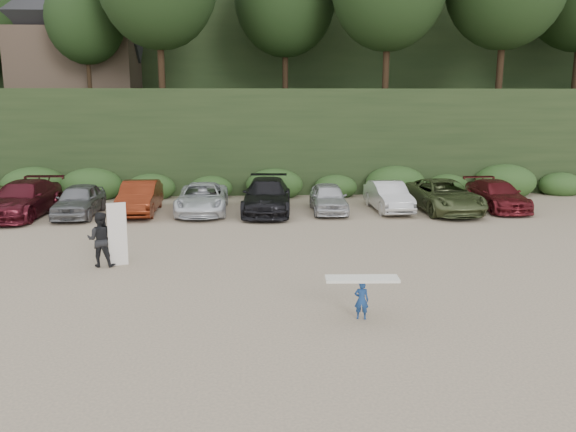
{
  "coord_description": "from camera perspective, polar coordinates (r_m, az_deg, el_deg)",
  "views": [
    {
      "loc": [
        0.25,
        -16.76,
        5.45
      ],
      "look_at": [
        1.29,
        3.0,
        1.3
      ],
      "focal_mm": 35.0,
      "sensor_mm": 36.0,
      "label": 1
    }
  ],
  "objects": [
    {
      "name": "child_surfer",
      "position": [
        14.25,
        7.5,
        -7.54
      ],
      "size": [
        1.84,
        0.58,
        1.09
      ],
      "color": "navy",
      "rests_on": "ground"
    },
    {
      "name": "adult_surfer",
      "position": [
        19.43,
        -18.35,
        -2.23
      ],
      "size": [
        1.35,
        0.71,
        2.15
      ],
      "color": "black",
      "rests_on": "ground"
    },
    {
      "name": "ground",
      "position": [
        17.62,
        -3.71,
        -6.19
      ],
      "size": [
        120.0,
        120.0,
        0.0
      ],
      "primitive_type": "plane",
      "color": "tan",
      "rests_on": "ground"
    },
    {
      "name": "parked_cars",
      "position": [
        27.45,
        -11.5,
        1.78
      ],
      "size": [
        33.76,
        6.22,
        1.64
      ],
      "color": "#A8A8AC",
      "rests_on": "ground"
    },
    {
      "name": "hillside_backdrop",
      "position": [
        53.0,
        -3.74,
        18.07
      ],
      "size": [
        90.0,
        41.5,
        28.0
      ],
      "color": "black",
      "rests_on": "ground"
    }
  ]
}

